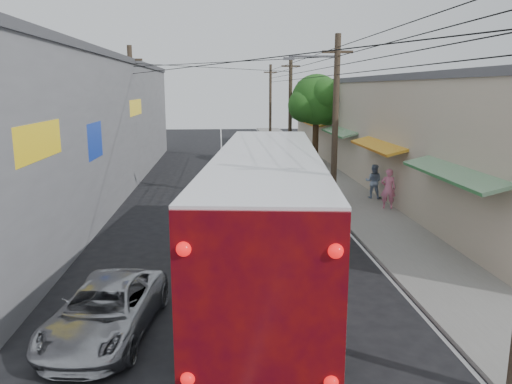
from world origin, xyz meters
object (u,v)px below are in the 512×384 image
(parked_suv, at_px, (303,188))
(parked_car_mid, at_px, (276,159))
(pedestrian_near, at_px, (388,189))
(coach_bus, at_px, (267,215))
(jeepney, at_px, (106,310))
(parked_car_far, at_px, (268,149))
(pedestrian_far, at_px, (374,181))

(parked_suv, distance_m, parked_car_mid, 11.37)
(parked_suv, bearing_deg, pedestrian_near, -9.57)
(coach_bus, height_order, jeepney, coach_bus)
(jeepney, xyz_separation_m, parked_car_mid, (6.60, 23.76, 0.10))
(parked_suv, relative_size, parked_car_mid, 1.50)
(jeepney, height_order, parked_car_far, parked_car_far)
(parked_suv, bearing_deg, jeepney, -110.44)
(parked_suv, relative_size, parked_car_far, 1.47)
(pedestrian_near, bearing_deg, parked_suv, -1.33)
(jeepney, xyz_separation_m, pedestrian_near, (10.40, 11.22, 0.44))
(parked_car_far, xyz_separation_m, pedestrian_far, (3.80, -16.28, 0.27))
(coach_bus, xyz_separation_m, parked_suv, (2.59, 9.28, -1.08))
(coach_bus, bearing_deg, parked_suv, 80.90)
(pedestrian_near, relative_size, pedestrian_far, 1.08)
(parked_car_far, bearing_deg, pedestrian_near, -75.51)
(parked_suv, xyz_separation_m, parked_car_far, (0.00, 17.34, -0.21))
(parked_car_mid, distance_m, pedestrian_far, 10.99)
(coach_bus, distance_m, pedestrian_near, 10.36)
(parked_car_far, bearing_deg, parked_suv, -87.11)
(parked_car_mid, xyz_separation_m, parked_car_far, (0.00, 5.97, -0.01))
(jeepney, xyz_separation_m, parked_car_far, (6.60, 29.73, 0.09))
(pedestrian_far, bearing_deg, parked_suv, 39.86)
(parked_suv, height_order, pedestrian_far, pedestrian_far)
(jeepney, bearing_deg, pedestrian_near, 54.25)
(coach_bus, bearing_deg, pedestrian_near, 58.24)
(parked_car_far, bearing_deg, jeepney, -99.64)
(pedestrian_near, distance_m, pedestrian_far, 2.24)
(coach_bus, xyz_separation_m, parked_car_mid, (2.59, 20.65, -1.28))
(parked_car_mid, relative_size, pedestrian_far, 2.45)
(jeepney, xyz_separation_m, parked_suv, (6.60, 12.39, 0.30))
(coach_bus, xyz_separation_m, parked_car_far, (2.59, 26.62, -1.29))
(parked_car_far, distance_m, pedestrian_far, 16.72)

